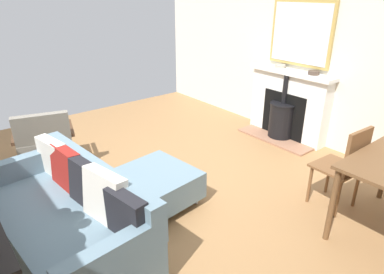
{
  "coord_description": "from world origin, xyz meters",
  "views": [
    {
      "loc": [
        1.58,
        2.74,
        2.06
      ],
      "look_at": [
        -0.48,
        0.19,
        0.61
      ],
      "focal_mm": 31.55,
      "sensor_mm": 36.0,
      "label": 1
    }
  ],
  "objects_px": {
    "mantel_bowl_far": "(314,73)",
    "ottoman": "(158,184)",
    "armchair_accent": "(44,136)",
    "sofa": "(70,215)",
    "fireplace": "(287,108)",
    "dining_chair_near_fireplace": "(346,163)",
    "mantel_bowl_near": "(280,66)"
  },
  "relations": [
    {
      "from": "mantel_bowl_far",
      "to": "armchair_accent",
      "type": "height_order",
      "value": "mantel_bowl_far"
    },
    {
      "from": "mantel_bowl_far",
      "to": "sofa",
      "type": "relative_size",
      "value": 0.08
    },
    {
      "from": "ottoman",
      "to": "armchair_accent",
      "type": "bearing_deg",
      "value": -65.82
    },
    {
      "from": "armchair_accent",
      "to": "dining_chair_near_fireplace",
      "type": "height_order",
      "value": "dining_chair_near_fireplace"
    },
    {
      "from": "ottoman",
      "to": "dining_chair_near_fireplace",
      "type": "relative_size",
      "value": 0.91
    },
    {
      "from": "dining_chair_near_fireplace",
      "to": "mantel_bowl_far",
      "type": "bearing_deg",
      "value": -133.81
    },
    {
      "from": "armchair_accent",
      "to": "sofa",
      "type": "bearing_deg",
      "value": 79.72
    },
    {
      "from": "mantel_bowl_near",
      "to": "dining_chair_near_fireplace",
      "type": "bearing_deg",
      "value": 57.0
    },
    {
      "from": "dining_chair_near_fireplace",
      "to": "ottoman",
      "type": "bearing_deg",
      "value": -41.71
    },
    {
      "from": "fireplace",
      "to": "mantel_bowl_far",
      "type": "xyz_separation_m",
      "value": [
        -0.03,
        0.33,
        0.59
      ]
    },
    {
      "from": "mantel_bowl_near",
      "to": "armchair_accent",
      "type": "height_order",
      "value": "mantel_bowl_near"
    },
    {
      "from": "fireplace",
      "to": "mantel_bowl_near",
      "type": "relative_size",
      "value": 8.24
    },
    {
      "from": "mantel_bowl_far",
      "to": "ottoman",
      "type": "bearing_deg",
      "value": -1.62
    },
    {
      "from": "fireplace",
      "to": "mantel_bowl_near",
      "type": "height_order",
      "value": "mantel_bowl_near"
    },
    {
      "from": "sofa",
      "to": "armchair_accent",
      "type": "bearing_deg",
      "value": -100.28
    },
    {
      "from": "fireplace",
      "to": "ottoman",
      "type": "relative_size",
      "value": 1.62
    },
    {
      "from": "ottoman",
      "to": "sofa",
      "type": "bearing_deg",
      "value": 7.6
    },
    {
      "from": "fireplace",
      "to": "mantel_bowl_far",
      "type": "bearing_deg",
      "value": 95.07
    },
    {
      "from": "sofa",
      "to": "armchair_accent",
      "type": "distance_m",
      "value": 1.61
    },
    {
      "from": "fireplace",
      "to": "armchair_accent",
      "type": "relative_size",
      "value": 1.64
    },
    {
      "from": "fireplace",
      "to": "sofa",
      "type": "distance_m",
      "value": 3.41
    },
    {
      "from": "fireplace",
      "to": "mantel_bowl_far",
      "type": "distance_m",
      "value": 0.67
    },
    {
      "from": "sofa",
      "to": "ottoman",
      "type": "relative_size",
      "value": 2.21
    },
    {
      "from": "fireplace",
      "to": "mantel_bowl_near",
      "type": "xyz_separation_m",
      "value": [
        -0.03,
        -0.22,
        0.58
      ]
    },
    {
      "from": "fireplace",
      "to": "ottoman",
      "type": "xyz_separation_m",
      "value": [
        2.45,
        0.26,
        -0.22
      ]
    },
    {
      "from": "mantel_bowl_near",
      "to": "sofa",
      "type": "xyz_separation_m",
      "value": [
        3.42,
        0.61,
        -0.67
      ]
    },
    {
      "from": "mantel_bowl_far",
      "to": "ottoman",
      "type": "xyz_separation_m",
      "value": [
        2.48,
        -0.07,
        -0.8
      ]
    },
    {
      "from": "mantel_bowl_near",
      "to": "armchair_accent",
      "type": "xyz_separation_m",
      "value": [
        3.13,
        -0.97,
        -0.58
      ]
    },
    {
      "from": "mantel_bowl_near",
      "to": "sofa",
      "type": "distance_m",
      "value": 3.53
    },
    {
      "from": "fireplace",
      "to": "dining_chair_near_fireplace",
      "type": "height_order",
      "value": "fireplace"
    },
    {
      "from": "mantel_bowl_near",
      "to": "ottoman",
      "type": "height_order",
      "value": "mantel_bowl_near"
    },
    {
      "from": "mantel_bowl_near",
      "to": "dining_chair_near_fireplace",
      "type": "height_order",
      "value": "mantel_bowl_near"
    }
  ]
}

